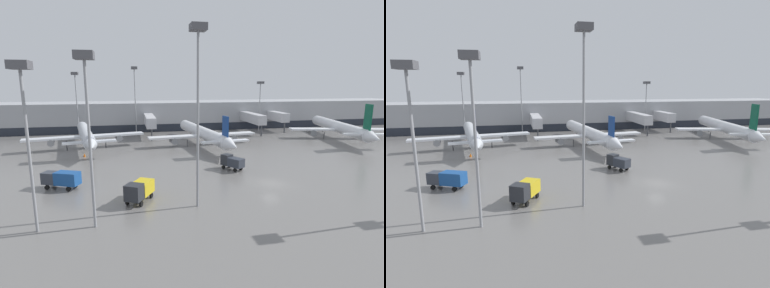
% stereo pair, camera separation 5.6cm
% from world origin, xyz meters
% --- Properties ---
extents(ground_plane, '(320.00, 320.00, 0.00)m').
position_xyz_m(ground_plane, '(0.00, 0.00, 0.00)').
color(ground_plane, slate).
extents(terminal_building, '(160.00, 31.92, 9.00)m').
position_xyz_m(terminal_building, '(0.09, 61.79, 4.50)').
color(terminal_building, '#9EA0A5').
rests_on(terminal_building, ground_plane).
extents(parked_jet_0, '(26.79, 39.19, 10.39)m').
position_xyz_m(parked_jet_0, '(35.98, 32.02, 3.09)').
color(parked_jet_0, silver).
rests_on(parked_jet_0, ground_plane).
extents(parked_jet_1, '(27.47, 37.67, 8.45)m').
position_xyz_m(parked_jet_1, '(-3.15, 30.76, 2.89)').
color(parked_jet_1, silver).
rests_on(parked_jet_1, ground_plane).
extents(parked_jet_2, '(26.78, 33.62, 10.08)m').
position_xyz_m(parked_jet_2, '(-30.95, 31.89, 3.34)').
color(parked_jet_2, silver).
rests_on(parked_jet_2, ground_plane).
extents(service_truck_0, '(5.70, 3.78, 2.54)m').
position_xyz_m(service_truck_0, '(-30.67, 3.87, 1.56)').
color(service_truck_0, '#19478C').
rests_on(service_truck_0, ground_plane).
extents(service_truck_1, '(3.68, 4.39, 2.59)m').
position_xyz_m(service_truck_1, '(-3.41, 8.26, 1.49)').
color(service_truck_1, '#2D333D').
rests_on(service_truck_1, ground_plane).
extents(service_truck_2, '(4.08, 5.16, 2.72)m').
position_xyz_m(service_truck_2, '(-19.86, -3.19, 1.58)').
color(service_truck_2, gold).
rests_on(service_truck_2, ground_plane).
extents(traffic_cone_1, '(0.51, 0.51, 0.73)m').
position_xyz_m(traffic_cone_1, '(-30.34, 23.62, 0.36)').
color(traffic_cone_1, orange).
rests_on(traffic_cone_1, ground_plane).
extents(apron_light_mast_0, '(1.80, 1.80, 15.71)m').
position_xyz_m(apron_light_mast_0, '(20.57, 51.00, 12.63)').
color(apron_light_mast_0, gray).
rests_on(apron_light_mast_0, ground_plane).
extents(apron_light_mast_1, '(1.80, 1.80, 16.98)m').
position_xyz_m(apron_light_mast_1, '(-30.39, -9.30, 13.52)').
color(apron_light_mast_1, gray).
rests_on(apron_light_mast_1, ground_plane).
extents(apron_light_mast_3, '(1.80, 1.80, 17.93)m').
position_xyz_m(apron_light_mast_3, '(-24.68, -9.40, 14.19)').
color(apron_light_mast_3, gray).
rests_on(apron_light_mast_3, ground_plane).
extents(apron_light_mast_5, '(1.80, 1.80, 21.42)m').
position_xyz_m(apron_light_mast_5, '(-12.89, -6.21, 16.55)').
color(apron_light_mast_5, gray).
rests_on(apron_light_mast_5, ground_plane).
extents(apron_light_mast_6, '(1.80, 1.80, 18.13)m').
position_xyz_m(apron_light_mast_6, '(-35.28, 49.28, 14.32)').
color(apron_light_mast_6, gray).
rests_on(apron_light_mast_6, ground_plane).
extents(apron_light_mast_7, '(1.80, 1.80, 19.87)m').
position_xyz_m(apron_light_mast_7, '(-19.08, 50.91, 15.51)').
color(apron_light_mast_7, gray).
rests_on(apron_light_mast_7, ground_plane).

